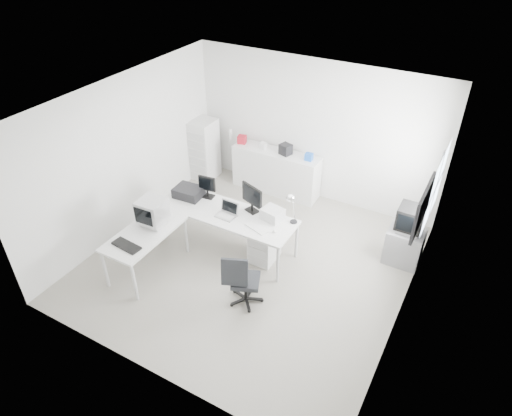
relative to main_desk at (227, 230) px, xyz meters
The scene contains 30 objects.
floor 0.68m from the main_desk, 16.34° to the right, with size 5.00×5.00×0.01m, color #B5AFA3.
ceiling 2.49m from the main_desk, 16.34° to the right, with size 5.00×5.00×0.01m, color white.
back_wall 2.61m from the main_desk, 76.97° to the left, with size 5.00×0.02×2.80m, color silver.
left_wall 2.22m from the main_desk, behind, with size 0.02×5.00×2.80m, color silver.
right_wall 3.21m from the main_desk, ahead, with size 0.02×5.00×2.80m, color silver.
window 3.42m from the main_desk, 19.01° to the left, with size 0.02×1.20×1.10m, color white, non-canonical shape.
wall_picture 3.38m from the main_desk, ahead, with size 0.04×0.90×0.60m, color black, non-canonical shape.
main_desk is the anchor object (origin of this frame).
side_desk 1.39m from the main_desk, 127.69° to the right, with size 0.70×1.40×0.75m, color silver, non-canonical shape.
drawer_pedestal 0.71m from the main_desk, ahead, with size 0.40×0.50×0.60m, color silver.
inkjet_printer 0.97m from the main_desk, behind, with size 0.48×0.38×0.17m, color black.
lcd_monitor_small 0.83m from the main_desk, 155.56° to the left, with size 0.31×0.18×0.39m, color black, non-canonical shape.
lcd_monitor_large 0.75m from the main_desk, 35.54° to the left, with size 0.46×0.18×0.48m, color black, non-canonical shape.
laptop 0.50m from the main_desk, 63.43° to the right, with size 0.34×0.35×0.23m, color #B7B7BA, non-canonical shape.
white_keyboard 0.77m from the main_desk, 12.99° to the right, with size 0.41×0.13×0.02m, color silver.
white_mouse 1.04m from the main_desk, ahead, with size 0.06×0.06×0.06m, color silver.
laser_printer 0.91m from the main_desk, 16.35° to the left, with size 0.33×0.28×0.19m, color #BABABA.
desk_lamp 1.29m from the main_desk, 15.26° to the left, with size 0.15×0.15×0.44m, color silver, non-canonical shape.
crt_monitor 1.35m from the main_desk, 135.00° to the right, with size 0.43×0.43×0.49m, color #B7B7BA, non-canonical shape.
black_keyboard 1.77m from the main_desk, 119.54° to the right, with size 0.48×0.19×0.03m, color black.
office_chair 1.33m from the main_desk, 46.01° to the right, with size 0.53×0.53×0.92m, color #2A2B2F, non-canonical shape.
tv_cabinet 2.99m from the main_desk, 22.35° to the left, with size 0.58×0.47×0.63m, color gray.
crt_tv 3.02m from the main_desk, 22.35° to the left, with size 0.50×0.48×0.45m, color black, non-canonical shape.
sideboard 2.09m from the main_desk, 93.56° to the left, with size 1.82×0.46×0.91m, color silver.
clutter_box_a 2.36m from the main_desk, 114.06° to the left, with size 0.17×0.15×0.17m, color #A81826.
clutter_box_b 2.21m from the main_desk, 101.66° to the left, with size 0.13×0.11×0.13m, color silver.
clutter_box_c 2.18m from the main_desk, 88.06° to the left, with size 0.21×0.19×0.21m, color black.
clutter_box_d 2.24m from the main_desk, 74.67° to the left, with size 0.14×0.12×0.14m, color blue.
clutter_bottle 2.54m from the main_desk, 120.10° to the left, with size 0.07×0.07×0.22m, color silver.
filing_cabinet 2.56m from the main_desk, 133.05° to the left, with size 0.46×0.55×1.32m, color silver.
Camera 1 is at (2.94, -5.06, 5.16)m, focal length 32.00 mm.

